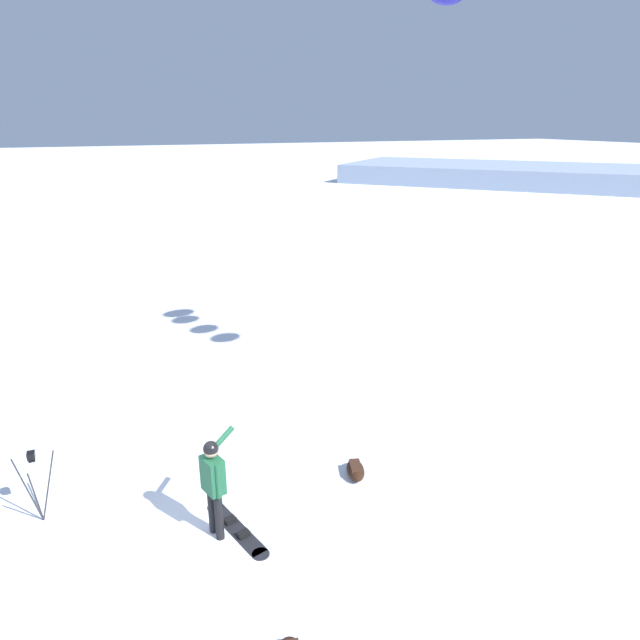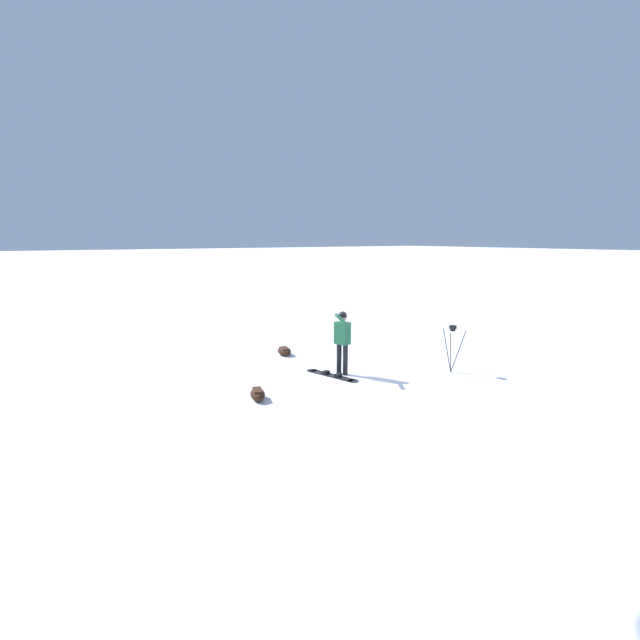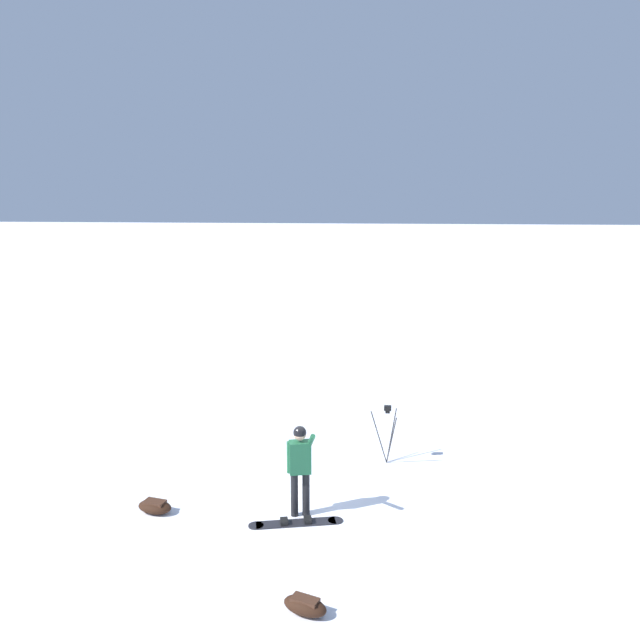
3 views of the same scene
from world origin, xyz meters
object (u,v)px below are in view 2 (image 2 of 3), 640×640
gear_bag_large (284,351)px  camera_tripod (452,339)px  snowboarder (342,336)px  gear_bag_small (258,394)px  snowboard (332,375)px

gear_bag_large → camera_tripod: 5.29m
snowboarder → gear_bag_large: snowboarder is taller
camera_tripod → gear_bag_small: bearing=169.8°
snowboarder → camera_tripod: snowboarder is taller
gear_bag_small → gear_bag_large: bearing=52.3°
gear_bag_large → gear_bag_small: bearing=-127.7°
snowboard → camera_tripod: (3.00, -1.57, 0.94)m
camera_tripod → snowboard: bearing=152.4°
snowboard → gear_bag_large: 2.75m
camera_tripod → gear_bag_small: 5.67m
snowboard → camera_tripod: 3.51m
camera_tripod → gear_bag_large: bearing=124.4°
camera_tripod → gear_bag_small: size_ratio=1.82×
snowboarder → camera_tripod: size_ratio=1.33×
snowboarder → gear_bag_small: (-2.85, -0.55, -0.96)m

